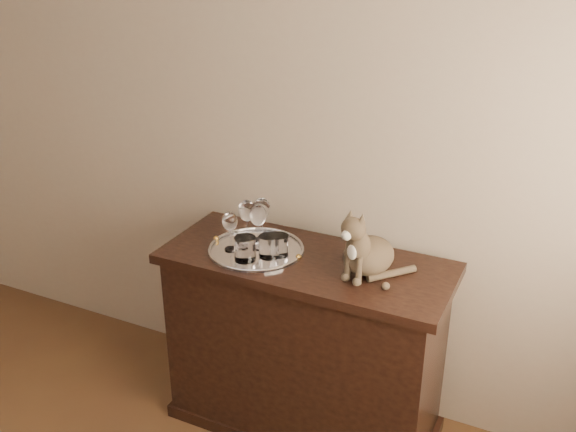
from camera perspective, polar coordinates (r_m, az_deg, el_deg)
name	(u,v)px	position (r m, az deg, el deg)	size (l,w,h in m)	color
wall_back	(215,105)	(2.96, -6.54, 9.74)	(4.00, 0.10, 2.70)	tan
sideboard	(305,345)	(2.84, 1.51, -11.42)	(1.20, 0.50, 0.85)	black
tray	(256,250)	(2.68, -2.84, -3.08)	(0.40, 0.40, 0.01)	silver
wine_glass_a	(247,222)	(2.69, -3.63, -0.53)	(0.08, 0.08, 0.20)	white
wine_glass_b	(262,219)	(2.72, -2.35, -0.30)	(0.07, 0.07, 0.19)	white
wine_glass_c	(230,231)	(2.65, -5.16, -1.35)	(0.06, 0.06, 0.17)	white
wine_glass_d	(258,226)	(2.66, -2.66, -0.93)	(0.07, 0.07, 0.19)	silver
tumbler_a	(269,246)	(2.60, -1.70, -2.71)	(0.08, 0.08, 0.09)	white
tumbler_b	(245,249)	(2.58, -3.84, -2.91)	(0.09, 0.09, 0.10)	white
tumbler_c	(279,245)	(2.61, -0.81, -2.62)	(0.08, 0.08, 0.09)	white
cat	(370,239)	(2.48, 7.27, -2.01)	(0.29, 0.27, 0.29)	brown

